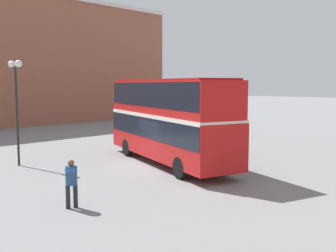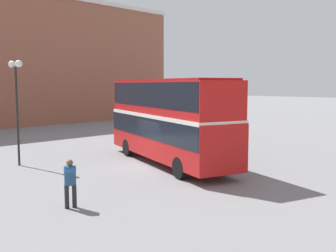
{
  "view_description": "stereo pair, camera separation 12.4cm",
  "coord_description": "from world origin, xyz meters",
  "px_view_note": "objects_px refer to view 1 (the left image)",
  "views": [
    {
      "loc": [
        15.63,
        -14.34,
        4.46
      ],
      "look_at": [
        0.27,
        1.3,
        2.14
      ],
      "focal_mm": 42.0,
      "sensor_mm": 36.0,
      "label": 1
    },
    {
      "loc": [
        15.72,
        -14.25,
        4.46
      ],
      "look_at": [
        0.27,
        1.3,
        2.14
      ],
      "focal_mm": 42.0,
      "sensor_mm": 36.0,
      "label": 2
    }
  ],
  "objects_px": {
    "parked_car_kerb_near": "(191,123)",
    "double_decker_bus": "(168,116)",
    "pedestrian_foreground": "(71,179)",
    "street_lamp_twin_globe": "(16,85)"
  },
  "relations": [
    {
      "from": "double_decker_bus",
      "to": "pedestrian_foreground",
      "type": "relative_size",
      "value": 6.3
    },
    {
      "from": "parked_car_kerb_near",
      "to": "double_decker_bus",
      "type": "bearing_deg",
      "value": 137.3
    },
    {
      "from": "parked_car_kerb_near",
      "to": "pedestrian_foreground",
      "type": "bearing_deg",
      "value": 131.79
    },
    {
      "from": "double_decker_bus",
      "to": "street_lamp_twin_globe",
      "type": "bearing_deg",
      "value": -113.4
    },
    {
      "from": "double_decker_bus",
      "to": "pedestrian_foreground",
      "type": "distance_m",
      "value": 8.95
    },
    {
      "from": "double_decker_bus",
      "to": "pedestrian_foreground",
      "type": "bearing_deg",
      "value": -50.65
    },
    {
      "from": "pedestrian_foreground",
      "to": "parked_car_kerb_near",
      "type": "bearing_deg",
      "value": -37.42
    },
    {
      "from": "double_decker_bus",
      "to": "parked_car_kerb_near",
      "type": "xyz_separation_m",
      "value": [
        -9.38,
        12.65,
        -1.99
      ]
    },
    {
      "from": "pedestrian_foreground",
      "to": "street_lamp_twin_globe",
      "type": "relative_size",
      "value": 0.31
    },
    {
      "from": "pedestrian_foreground",
      "to": "street_lamp_twin_globe",
      "type": "xyz_separation_m",
      "value": [
        -8.66,
        2.03,
        3.32
      ]
    }
  ]
}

